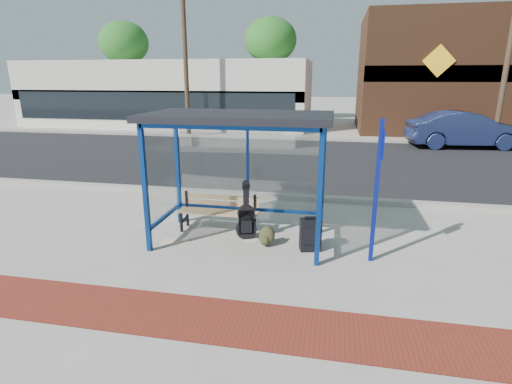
% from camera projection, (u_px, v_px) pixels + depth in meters
% --- Properties ---
extents(ground, '(120.00, 120.00, 0.00)m').
position_uv_depth(ground, '(240.00, 241.00, 7.68)').
color(ground, '#B2ADA0').
rests_on(ground, ground).
extents(brick_paver_strip, '(60.00, 1.00, 0.01)m').
position_uv_depth(brick_paver_strip, '(194.00, 317.00, 5.22)').
color(brick_paver_strip, maroon).
rests_on(brick_paver_strip, ground).
extents(curb_near, '(60.00, 0.25, 0.12)m').
position_uv_depth(curb_near, '(266.00, 196.00, 10.39)').
color(curb_near, gray).
rests_on(curb_near, ground).
extents(street_asphalt, '(60.00, 10.00, 0.00)m').
position_uv_depth(street_asphalt, '(288.00, 160.00, 15.22)').
color(street_asphalt, black).
rests_on(street_asphalt, ground).
extents(curb_far, '(60.00, 0.25, 0.12)m').
position_uv_depth(curb_far, '(300.00, 139.00, 20.01)').
color(curb_far, gray).
rests_on(curb_far, ground).
extents(far_sidewalk, '(60.00, 4.00, 0.01)m').
position_uv_depth(far_sidewalk, '(303.00, 135.00, 21.82)').
color(far_sidewalk, '#B2ADA0').
rests_on(far_sidewalk, ground).
extents(bus_shelter, '(3.30, 1.80, 2.42)m').
position_uv_depth(bus_shelter, '(239.00, 132.00, 7.17)').
color(bus_shelter, navy).
rests_on(bus_shelter, ground).
extents(storefront_white, '(18.00, 6.04, 4.00)m').
position_uv_depth(storefront_white, '(169.00, 94.00, 25.75)').
color(storefront_white, silver).
rests_on(storefront_white, ground).
extents(storefront_brown, '(10.00, 7.08, 6.40)m').
position_uv_depth(storefront_brown, '(451.00, 74.00, 22.74)').
color(storefront_brown, '#59331E').
rests_on(storefront_brown, ground).
extents(tree_left, '(3.60, 3.60, 7.03)m').
position_uv_depth(tree_left, '(124.00, 43.00, 29.51)').
color(tree_left, '#4C3826').
rests_on(tree_left, ground).
extents(tree_mid, '(3.60, 3.60, 7.03)m').
position_uv_depth(tree_mid, '(271.00, 41.00, 27.47)').
color(tree_mid, '#4C3826').
rests_on(tree_mid, ground).
extents(utility_pole_west, '(1.60, 0.24, 8.00)m').
position_uv_depth(utility_pole_west, '(185.00, 55.00, 20.29)').
color(utility_pole_west, '#4C3826').
rests_on(utility_pole_west, ground).
extents(utility_pole_east, '(1.60, 0.24, 8.00)m').
position_uv_depth(utility_pole_east, '(509.00, 52.00, 17.50)').
color(utility_pole_east, '#4C3826').
rests_on(utility_pole_east, ground).
extents(bench, '(1.63, 0.40, 0.77)m').
position_uv_depth(bench, '(219.00, 210.00, 8.09)').
color(bench, black).
rests_on(bench, ground).
extents(guitar_bag, '(0.42, 0.23, 1.10)m').
position_uv_depth(guitar_bag, '(246.00, 219.00, 7.67)').
color(guitar_bag, black).
rests_on(guitar_bag, ground).
extents(suitcase, '(0.42, 0.32, 0.64)m').
position_uv_depth(suitcase, '(310.00, 235.00, 7.18)').
color(suitcase, black).
rests_on(suitcase, ground).
extents(backpack, '(0.35, 0.33, 0.37)m').
position_uv_depth(backpack, '(266.00, 237.00, 7.41)').
color(backpack, '#2E2E19').
rests_on(backpack, ground).
extents(sign_post, '(0.10, 0.30, 2.41)m').
position_uv_depth(sign_post, '(377.00, 184.00, 6.48)').
color(sign_post, navy).
rests_on(sign_post, ground).
extents(newspaper_a, '(0.29, 0.36, 0.01)m').
position_uv_depth(newspaper_a, '(170.00, 242.00, 7.62)').
color(newspaper_a, white).
rests_on(newspaper_a, ground).
extents(newspaper_b, '(0.42, 0.38, 0.01)m').
position_uv_depth(newspaper_b, '(180.00, 241.00, 7.66)').
color(newspaper_b, white).
rests_on(newspaper_b, ground).
extents(newspaper_c, '(0.27, 0.34, 0.01)m').
position_uv_depth(newspaper_c, '(251.00, 239.00, 7.74)').
color(newspaper_c, white).
rests_on(newspaper_c, ground).
extents(parked_car, '(5.01, 2.24, 1.60)m').
position_uv_depth(parked_car, '(465.00, 130.00, 17.62)').
color(parked_car, navy).
rests_on(parked_car, ground).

